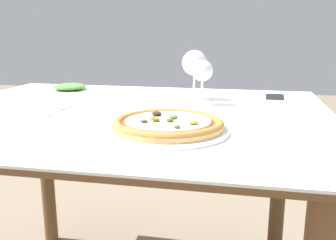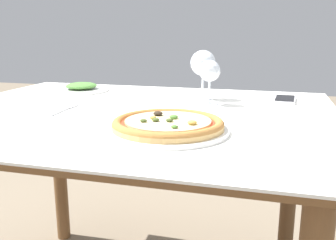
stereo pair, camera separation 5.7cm
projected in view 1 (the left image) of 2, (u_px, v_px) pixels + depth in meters
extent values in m
cube|color=brown|center=(125.00, 119.00, 1.14)|extent=(1.13, 0.89, 0.04)
cube|color=white|center=(125.00, 112.00, 1.14)|extent=(1.23, 0.99, 0.01)
cylinder|color=brown|center=(47.00, 172.00, 1.69)|extent=(0.06, 0.06, 0.69)
cylinder|color=brown|center=(278.00, 191.00, 1.50)|extent=(0.06, 0.06, 0.69)
cylinder|color=white|center=(168.00, 130.00, 0.90)|extent=(0.29, 0.29, 0.01)
cylinder|color=#E0B26B|center=(168.00, 126.00, 0.90)|extent=(0.27, 0.27, 0.01)
torus|color=#B27538|center=(168.00, 123.00, 0.90)|extent=(0.27, 0.27, 0.02)
cylinder|color=#BC381E|center=(168.00, 123.00, 0.90)|extent=(0.22, 0.22, 0.00)
cylinder|color=beige|center=(168.00, 121.00, 0.89)|extent=(0.21, 0.21, 0.00)
ellipsoid|color=#425123|center=(170.00, 120.00, 0.88)|extent=(0.02, 0.02, 0.01)
ellipsoid|color=#4C7A33|center=(173.00, 117.00, 0.91)|extent=(0.02, 0.02, 0.01)
ellipsoid|color=#425123|center=(144.00, 121.00, 0.87)|extent=(0.02, 0.02, 0.01)
ellipsoid|color=#2D2319|center=(157.00, 114.00, 0.94)|extent=(0.02, 0.02, 0.01)
ellipsoid|color=#4C7A33|center=(177.00, 126.00, 0.82)|extent=(0.02, 0.02, 0.01)
ellipsoid|color=#BC9342|center=(193.00, 122.00, 0.85)|extent=(0.02, 0.02, 0.01)
ellipsoid|color=#425123|center=(156.00, 120.00, 0.88)|extent=(0.02, 0.02, 0.01)
ellipsoid|color=#BC9342|center=(153.00, 118.00, 0.90)|extent=(0.02, 0.02, 0.01)
cube|color=silver|center=(52.00, 113.00, 1.09)|extent=(0.02, 0.11, 0.00)
cube|color=silver|center=(61.00, 109.00, 1.15)|extent=(0.02, 0.02, 0.00)
cube|color=silver|center=(61.00, 107.00, 1.18)|extent=(0.01, 0.05, 0.00)
cube|color=silver|center=(63.00, 107.00, 1.18)|extent=(0.01, 0.05, 0.00)
cube|color=silver|center=(66.00, 107.00, 1.18)|extent=(0.01, 0.05, 0.00)
cube|color=silver|center=(68.00, 107.00, 1.18)|extent=(0.01, 0.05, 0.00)
cylinder|color=silver|center=(194.00, 98.00, 1.34)|extent=(0.07, 0.07, 0.00)
cylinder|color=silver|center=(194.00, 86.00, 1.33)|extent=(0.01, 0.01, 0.09)
sphere|color=silver|center=(194.00, 63.00, 1.31)|extent=(0.09, 0.09, 0.09)
cylinder|color=silver|center=(202.00, 104.00, 1.24)|extent=(0.06, 0.06, 0.00)
cylinder|color=silver|center=(202.00, 91.00, 1.23)|extent=(0.01, 0.01, 0.08)
sphere|color=silver|center=(202.00, 71.00, 1.22)|extent=(0.07, 0.07, 0.07)
cube|color=white|center=(275.00, 98.00, 1.32)|extent=(0.08, 0.15, 0.01)
cube|color=black|center=(275.00, 97.00, 1.32)|extent=(0.07, 0.13, 0.00)
cylinder|color=white|center=(70.00, 91.00, 1.48)|extent=(0.21, 0.21, 0.01)
ellipsoid|color=#4C8438|center=(70.00, 87.00, 1.48)|extent=(0.12, 0.12, 0.03)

